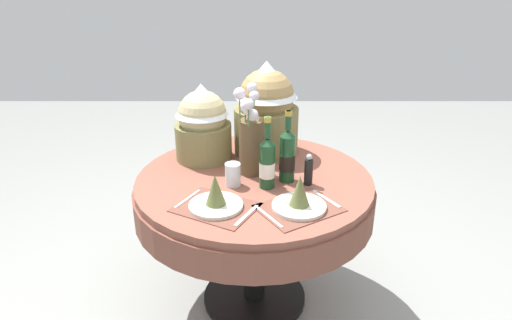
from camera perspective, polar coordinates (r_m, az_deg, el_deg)
The scene contains 11 objects.
ground at distance 2.70m, azimuth -0.00°, elevation -17.10°, with size 8.00×8.00×0.00m, color gray.
dining_table at distance 2.33m, azimuth -0.00°, elevation -4.98°, with size 1.22×1.22×0.77m.
place_setting_left at distance 1.98m, azimuth -4.93°, elevation -4.87°, with size 0.42×0.39×0.16m.
place_setting_right at distance 1.97m, azimuth 5.74°, elevation -4.99°, with size 0.43×0.40×0.16m.
flower_vase at distance 2.23m, azimuth -0.45°, elevation 2.78°, with size 0.14×0.21×0.46m.
wine_bottle_left at distance 2.11m, azimuth 1.66°, elevation -0.31°, with size 0.08×0.08×0.35m.
wine_bottle_centre at distance 2.18m, azimuth 4.23°, elevation 0.58°, with size 0.08×0.08×0.36m.
tumbler_near_right at distance 2.17m, azimuth -2.74°, elevation -1.84°, with size 0.08×0.08×0.11m, color silver.
pepper_mill at distance 2.18m, azimuth 6.91°, elevation -1.36°, with size 0.04×0.04×0.16m.
gift_tub_back_left at distance 2.43m, azimuth -6.56°, elevation 5.04°, with size 0.31×0.31×0.42m.
gift_tub_back_centre at distance 2.48m, azimuth 1.56°, elevation 6.92°, with size 0.36×0.36×0.52m.
Camera 1 is at (0.01, -2.04, 1.77)m, focal length 31.48 mm.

